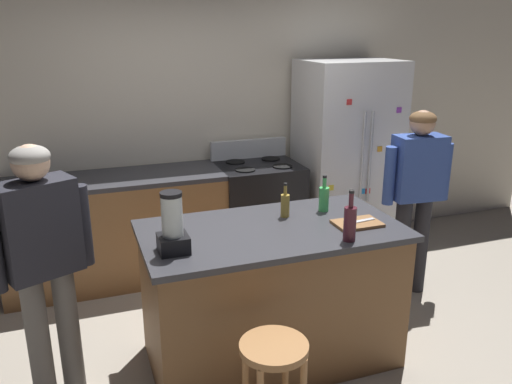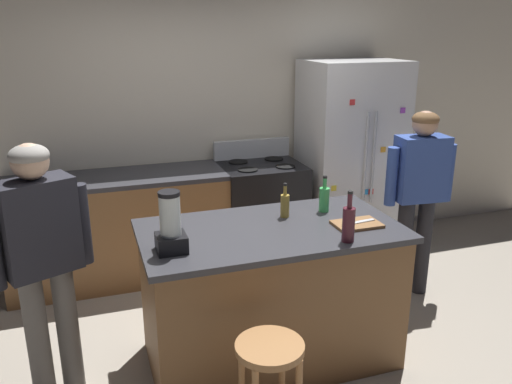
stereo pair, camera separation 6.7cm
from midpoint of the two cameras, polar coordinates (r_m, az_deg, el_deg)
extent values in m
plane|color=#9E9384|center=(3.79, 2.05, -17.54)|extent=(14.00, 14.00, 0.00)
cube|color=beige|center=(5.04, -5.65, 8.06)|extent=(8.00, 0.10, 2.70)
cube|color=brown|center=(3.55, 2.13, -11.47)|extent=(1.61, 0.84, 0.92)
cube|color=#333338|center=(3.34, 2.22, -4.27)|extent=(1.67, 0.90, 0.04)
cube|color=brown|center=(4.78, -13.62, -4.02)|extent=(2.00, 0.64, 0.92)
cube|color=#333338|center=(4.63, -14.05, 1.50)|extent=(2.00, 0.64, 0.04)
cube|color=silver|center=(5.19, 10.58, 3.56)|extent=(0.90, 0.70, 1.89)
cylinder|color=#B7BABF|center=(4.84, 12.32, 3.57)|extent=(0.02, 0.02, 0.85)
cylinder|color=#B7BABF|center=(4.88, 13.13, 3.64)|extent=(0.02, 0.02, 0.85)
cube|color=red|center=(4.68, 10.92, 9.62)|extent=(0.05, 0.01, 0.05)
cube|color=orange|center=(4.94, 14.14, 4.53)|extent=(0.05, 0.01, 0.05)
cube|color=#268CD8|center=(4.96, 12.30, 0.00)|extent=(0.05, 0.01, 0.05)
cube|color=purple|center=(4.97, 16.16, 8.58)|extent=(0.05, 0.01, 0.05)
cube|color=red|center=(4.99, 12.86, 0.03)|extent=(0.05, 0.01, 0.05)
cube|color=yellow|center=(4.78, 8.92, 0.41)|extent=(0.05, 0.01, 0.05)
cube|color=black|center=(4.99, 0.95, -2.33)|extent=(0.76, 0.64, 0.96)
cube|color=black|center=(4.72, 2.27, -4.16)|extent=(0.60, 0.01, 0.24)
cube|color=#B7BABF|center=(5.09, -0.11, 4.77)|extent=(0.76, 0.06, 0.18)
cylinder|color=black|center=(4.65, -0.50, 2.45)|extent=(0.18, 0.18, 0.01)
cylinder|color=black|center=(4.77, 3.63, 2.81)|extent=(0.18, 0.18, 0.01)
cylinder|color=black|center=(4.92, -1.58, 3.32)|extent=(0.18, 0.18, 0.01)
cylinder|color=black|center=(5.04, 2.35, 3.64)|extent=(0.18, 0.18, 0.01)
cylinder|color=#66605B|center=(3.40, -22.21, -14.95)|extent=(0.17, 0.17, 0.86)
cylinder|color=#66605B|center=(3.45, -19.35, -14.10)|extent=(0.17, 0.17, 0.86)
cube|color=#26262D|center=(3.12, -22.15, -3.53)|extent=(0.45, 0.36, 0.54)
cylinder|color=#26262D|center=(3.22, -17.92, -3.36)|extent=(0.12, 0.12, 0.49)
sphere|color=#D8AD8C|center=(3.01, -22.97, 3.08)|extent=(0.26, 0.26, 0.20)
ellipsoid|color=gray|center=(3.01, -23.05, 3.72)|extent=(0.28, 0.28, 0.12)
cylinder|color=#26262B|center=(4.63, 18.18, -5.65)|extent=(0.14, 0.14, 0.84)
cylinder|color=#26262B|center=(4.55, 16.23, -5.92)|extent=(0.14, 0.14, 0.84)
cube|color=#334C99|center=(4.37, 18.02, 2.46)|extent=(0.42, 0.26, 0.52)
cylinder|color=#334C99|center=(4.52, 20.69, 2.00)|extent=(0.10, 0.10, 0.47)
cylinder|color=#334C99|center=(4.26, 15.07, 1.65)|extent=(0.10, 0.10, 0.47)
sphere|color=tan|center=(4.30, 18.48, 7.13)|extent=(0.22, 0.22, 0.20)
ellipsoid|color=brown|center=(4.29, 18.53, 7.58)|extent=(0.23, 0.23, 0.12)
cylinder|color=#9E6B3D|center=(2.78, 2.23, -16.67)|extent=(0.36, 0.36, 0.04)
cylinder|color=#9E6B3D|center=(3.09, 3.50, -20.00)|extent=(0.04, 0.04, 0.60)
cube|color=black|center=(3.01, -8.61, -5.53)|extent=(0.17, 0.17, 0.10)
cylinder|color=silver|center=(2.95, -8.76, -2.56)|extent=(0.12, 0.12, 0.23)
cylinder|color=black|center=(2.91, -8.88, -0.18)|extent=(0.12, 0.12, 0.02)
cylinder|color=olive|center=(3.50, 3.73, -1.54)|extent=(0.06, 0.06, 0.15)
cylinder|color=olive|center=(3.47, 3.77, 0.18)|extent=(0.02, 0.02, 0.07)
cylinder|color=black|center=(3.46, 3.78, 0.83)|extent=(0.03, 0.03, 0.02)
cylinder|color=#3FB259|center=(3.63, 8.00, -0.84)|extent=(0.07, 0.07, 0.17)
cylinder|color=#3FB259|center=(3.60, 8.08, 0.97)|extent=(0.03, 0.03, 0.07)
cylinder|color=black|center=(3.58, 8.11, 1.64)|extent=(0.03, 0.03, 0.02)
cylinder|color=#471923|center=(3.15, 10.70, -3.55)|extent=(0.08, 0.08, 0.21)
cylinder|color=#471923|center=(3.10, 10.86, -0.96)|extent=(0.03, 0.03, 0.09)
cylinder|color=black|center=(3.08, 10.91, -0.03)|extent=(0.03, 0.03, 0.02)
cube|color=brown|center=(3.43, 11.54, -3.47)|extent=(0.30, 0.20, 0.02)
cube|color=#B7BABF|center=(3.44, 11.85, -3.23)|extent=(0.22, 0.06, 0.01)
camera|label=1|loc=(0.03, -89.46, 0.17)|focal=36.52mm
camera|label=2|loc=(0.03, 90.54, -0.17)|focal=36.52mm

